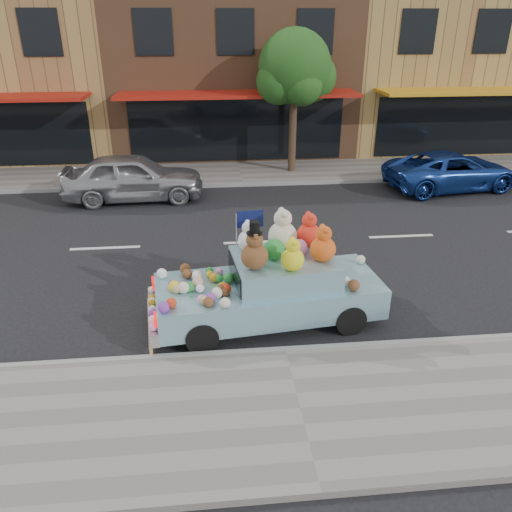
{
  "coord_description": "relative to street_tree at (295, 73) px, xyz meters",
  "views": [
    {
      "loc": [
        -1.24,
        -12.21,
        5.41
      ],
      "look_at": [
        -0.37,
        -3.49,
        1.25
      ],
      "focal_mm": 35.0,
      "sensor_mm": 36.0,
      "label": 1
    }
  ],
  "objects": [
    {
      "name": "far_sidewalk",
      "position": [
        -2.03,
        -0.05,
        -3.63
      ],
      "size": [
        60.0,
        3.0,
        0.12
      ],
      "primitive_type": "cube",
      "color": "gray",
      "rests_on": "ground"
    },
    {
      "name": "car_silver",
      "position": [
        -5.7,
        -2.64,
        -2.93
      ],
      "size": [
        4.56,
        1.96,
        1.53
      ],
      "primitive_type": "imported",
      "rotation": [
        0.0,
        0.0,
        1.61
      ],
      "color": "#A6A6AB",
      "rests_on": "ground"
    },
    {
      "name": "storefront_right",
      "position": [
        7.97,
        5.42,
        -0.05
      ],
      "size": [
        10.0,
        9.8,
        7.3
      ],
      "color": "#A68445",
      "rests_on": "ground"
    },
    {
      "name": "near_kerb",
      "position": [
        -2.03,
        -11.55,
        -3.63
      ],
      "size": [
        60.0,
        0.12,
        0.13
      ],
      "primitive_type": "cube",
      "color": "gray",
      "rests_on": "ground"
    },
    {
      "name": "storefront_left",
      "position": [
        -12.03,
        5.42,
        -0.05
      ],
      "size": [
        10.0,
        9.8,
        7.3
      ],
      "color": "#A68445",
      "rests_on": "ground"
    },
    {
      "name": "near_sidewalk",
      "position": [
        -2.03,
        -13.05,
        -3.63
      ],
      "size": [
        60.0,
        3.0,
        0.12
      ],
      "primitive_type": "cube",
      "color": "gray",
      "rests_on": "ground"
    },
    {
      "name": "street_tree",
      "position": [
        0.0,
        0.0,
        0.0
      ],
      "size": [
        3.0,
        2.7,
        5.22
      ],
      "color": "#38281C",
      "rests_on": "ground"
    },
    {
      "name": "ground",
      "position": [
        -2.03,
        -6.55,
        -3.69
      ],
      "size": [
        120.0,
        120.0,
        0.0
      ],
      "primitive_type": "plane",
      "color": "black",
      "rests_on": "ground"
    },
    {
      "name": "car_blue",
      "position": [
        5.22,
        -2.52,
        -3.05
      ],
      "size": [
        4.91,
        2.79,
        1.29
      ],
      "primitive_type": "imported",
      "rotation": [
        0.0,
        0.0,
        1.71
      ],
      "color": "#1B3E98",
      "rests_on": "ground"
    },
    {
      "name": "far_kerb",
      "position": [
        -2.03,
        -1.55,
        -3.63
      ],
      "size": [
        60.0,
        0.12,
        0.13
      ],
      "primitive_type": "cube",
      "color": "gray",
      "rests_on": "ground"
    },
    {
      "name": "art_car",
      "position": [
        -2.16,
        -10.38,
        -2.9
      ],
      "size": [
        4.65,
        2.23,
        2.26
      ],
      "rotation": [
        0.0,
        0.0,
        0.11
      ],
      "color": "black",
      "rests_on": "ground"
    },
    {
      "name": "storefront_mid",
      "position": [
        -2.03,
        5.42,
        -0.05
      ],
      "size": [
        10.0,
        9.8,
        7.3
      ],
      "color": "brown",
      "rests_on": "ground"
    }
  ]
}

